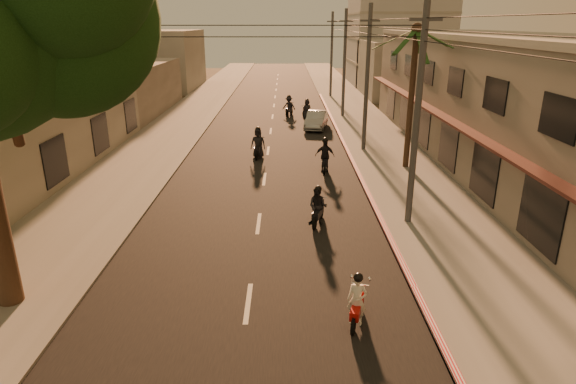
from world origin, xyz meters
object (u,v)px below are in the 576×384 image
(palm_tree, at_px, (416,38))
(scooter_mid_b, at_px, (325,156))
(scooter_far_a, at_px, (258,144))
(scooter_far_c, at_px, (307,110))
(scooter_red, at_px, (357,301))
(scooter_mid_a, at_px, (318,207))
(scooter_far_b, at_px, (289,106))
(parked_car, at_px, (316,120))

(palm_tree, height_order, scooter_mid_b, palm_tree)
(scooter_far_a, relative_size, scooter_far_c, 1.13)
(scooter_red, relative_size, scooter_far_a, 0.80)
(palm_tree, distance_m, scooter_mid_b, 7.86)
(palm_tree, bearing_deg, scooter_far_c, 108.30)
(scooter_mid_a, bearing_deg, scooter_far_a, 122.77)
(scooter_mid_a, distance_m, scooter_far_c, 23.20)
(scooter_far_b, bearing_deg, scooter_far_a, -80.97)
(scooter_far_c, bearing_deg, scooter_red, -109.76)
(parked_car, bearing_deg, palm_tree, -57.24)
(scooter_mid_b, relative_size, scooter_far_b, 1.04)
(scooter_mid_b, bearing_deg, scooter_far_c, 95.87)
(palm_tree, distance_m, parked_car, 13.53)
(palm_tree, relative_size, scooter_far_c, 4.71)
(scooter_mid_a, height_order, scooter_far_a, scooter_far_a)
(scooter_far_a, height_order, scooter_far_b, scooter_far_a)
(scooter_red, xyz_separation_m, parked_car, (0.49, 26.04, -0.03))
(scooter_mid_a, relative_size, scooter_mid_b, 0.86)
(scooter_red, distance_m, scooter_far_c, 30.13)
(scooter_mid_a, distance_m, scooter_far_a, 10.87)
(palm_tree, xyz_separation_m, scooter_far_a, (-8.54, 2.36, -6.28))
(parked_car, bearing_deg, scooter_far_b, 122.51)
(scooter_far_c, bearing_deg, palm_tree, -91.59)
(scooter_mid_b, xyz_separation_m, scooter_far_c, (-0.31, 15.69, -0.08))
(scooter_mid_b, xyz_separation_m, parked_car, (0.25, 11.60, -0.19))
(scooter_mid_b, height_order, scooter_far_c, scooter_mid_b)
(scooter_mid_b, bearing_deg, scooter_far_a, 147.41)
(scooter_far_c, bearing_deg, scooter_far_a, -125.45)
(scooter_red, bearing_deg, palm_tree, 88.69)
(palm_tree, distance_m, scooter_far_b, 18.66)
(scooter_mid_a, relative_size, parked_car, 0.40)
(scooter_far_c, bearing_deg, scooter_far_b, 122.18)
(scooter_mid_b, bearing_deg, scooter_red, -86.20)
(parked_car, bearing_deg, scooter_mid_a, -82.52)
(palm_tree, xyz_separation_m, scooter_mid_a, (-5.55, -8.09, -6.37))
(scooter_mid_b, height_order, scooter_far_b, scooter_mid_b)
(palm_tree, relative_size, scooter_mid_a, 4.83)
(scooter_far_b, bearing_deg, scooter_mid_a, -70.48)
(scooter_far_c, bearing_deg, scooter_mid_b, -108.77)
(scooter_far_b, height_order, scooter_far_c, scooter_far_b)
(scooter_mid_a, distance_m, scooter_mid_b, 7.56)
(scooter_mid_a, bearing_deg, scooter_mid_b, 100.22)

